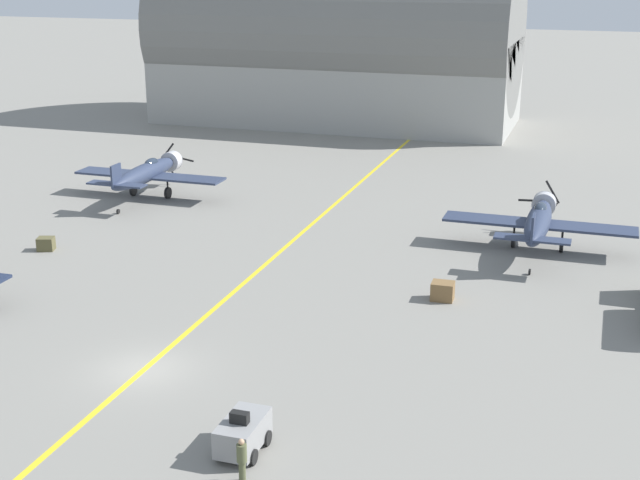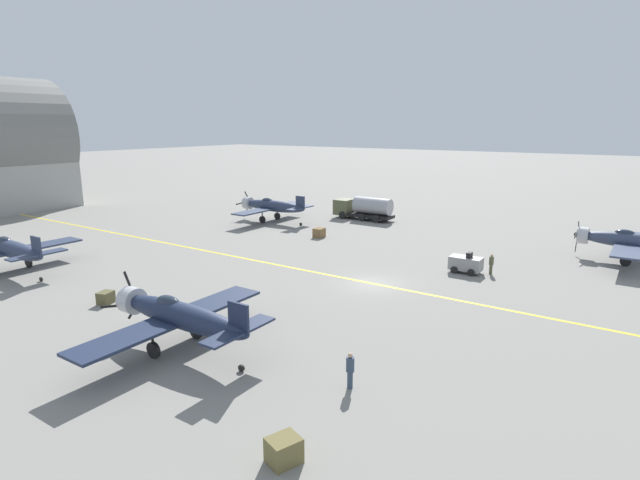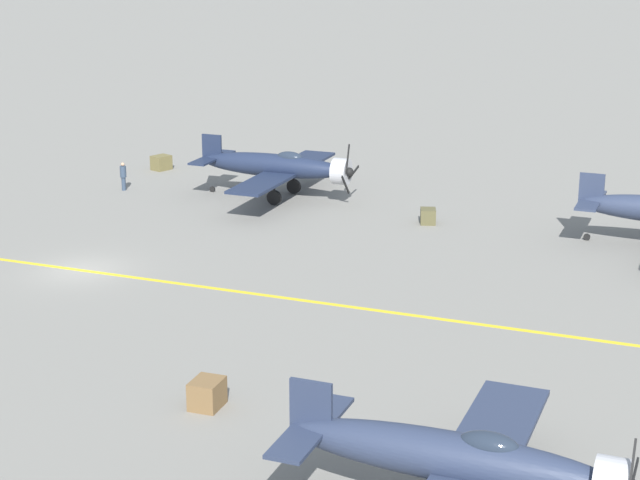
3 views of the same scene
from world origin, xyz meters
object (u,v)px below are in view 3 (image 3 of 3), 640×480
at_px(supply_crate_by_tanker, 428,216).
at_px(supply_crate_mid_lane, 161,163).
at_px(ground_crew_walking, 123,175).
at_px(airplane_mid_left, 279,166).
at_px(airplane_far_right, 462,460).
at_px(supply_crate_outboard, 207,394).

xyz_separation_m(supply_crate_by_tanker, supply_crate_mid_lane, (-6.31, -20.64, 0.07)).
height_order(ground_crew_walking, supply_crate_mid_lane, ground_crew_walking).
distance_m(airplane_mid_left, supply_crate_by_tanker, 10.34).
distance_m(airplane_far_right, supply_crate_outboard, 11.02).
relative_size(ground_crew_walking, supply_crate_by_tanker, 1.77).
relative_size(airplane_mid_left, airplane_far_right, 1.00).
bearing_deg(supply_crate_mid_lane, supply_crate_by_tanker, 72.99).
bearing_deg(supply_crate_mid_lane, ground_crew_walking, 6.64).
distance_m(airplane_mid_left, ground_crew_walking, 10.13).
xyz_separation_m(airplane_mid_left, supply_crate_mid_lane, (-4.28, -10.63, -1.52)).
height_order(airplane_mid_left, airplane_far_right, airplane_mid_left).
bearing_deg(airplane_mid_left, supply_crate_mid_lane, -115.28).
bearing_deg(airplane_mid_left, ground_crew_walking, -83.80).
bearing_deg(airplane_mid_left, airplane_far_right, 28.15).
height_order(airplane_far_right, supply_crate_by_tanker, airplane_far_right).
bearing_deg(ground_crew_walking, airplane_far_right, 44.31).
height_order(airplane_mid_left, supply_crate_outboard, airplane_mid_left).
height_order(supply_crate_mid_lane, supply_crate_outboard, supply_crate_outboard).
distance_m(supply_crate_by_tanker, supply_crate_outboard, 25.61).
xyz_separation_m(airplane_mid_left, supply_crate_outboard, (27.64, 9.37, -1.51)).
xyz_separation_m(airplane_far_right, ground_crew_walking, (-30.12, -29.41, -1.04)).
height_order(airplane_far_right, ground_crew_walking, airplane_far_right).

